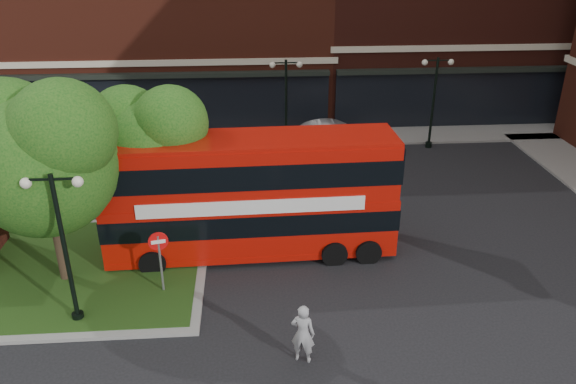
{
  "coord_description": "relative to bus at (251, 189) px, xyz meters",
  "views": [
    {
      "loc": [
        -0.01,
        -14.38,
        11.11
      ],
      "look_at": [
        1.4,
        4.93,
        2.0
      ],
      "focal_mm": 35.0,
      "sensor_mm": 36.0,
      "label": 1
    }
  ],
  "objects": [
    {
      "name": "tree_island_east",
      "position": [
        -3.56,
        1.06,
        1.62
      ],
      "size": [
        4.46,
        3.9,
        6.29
      ],
      "color": "#2D2116",
      "rests_on": "ground"
    },
    {
      "name": "no_entry_sign",
      "position": [
        -3.01,
        -2.5,
        -0.96
      ],
      "size": [
        0.64,
        0.18,
        2.33
      ],
      "rotation": [
        0.0,
        0.0,
        0.2
      ],
      "color": "slate",
      "rests_on": "ground"
    },
    {
      "name": "woman",
      "position": [
        1.33,
        -6.03,
        -1.69
      ],
      "size": [
        0.78,
        0.63,
        1.86
      ],
      "primitive_type": "imported",
      "rotation": [
        0.0,
        0.0,
        2.83
      ],
      "color": "#98989B",
      "rests_on": "ground"
    },
    {
      "name": "lamp_far_right",
      "position": [
        10.02,
        10.5,
        0.2
      ],
      "size": [
        1.72,
        0.36,
        5.0
      ],
      "color": "black",
      "rests_on": "ground"
    },
    {
      "name": "pavement_far",
      "position": [
        0.02,
        12.5,
        -2.56
      ],
      "size": [
        44.0,
        3.0,
        0.12
      ],
      "primitive_type": "cube",
      "color": "slate",
      "rests_on": "ground"
    },
    {
      "name": "car_silver",
      "position": [
        -5.35,
        10.5,
        -1.95
      ],
      "size": [
        4.06,
        1.89,
        1.35
      ],
      "primitive_type": "imported",
      "rotation": [
        0.0,
        0.0,
        1.49
      ],
      "color": "#A7A8AE",
      "rests_on": "ground"
    },
    {
      "name": "lamp_far_left",
      "position": [
        2.02,
        10.5,
        0.2
      ],
      "size": [
        1.72,
        0.36,
        5.0
      ],
      "color": "black",
      "rests_on": "ground"
    },
    {
      "name": "ground",
      "position": [
        0.02,
        -4.0,
        -2.62
      ],
      "size": [
        120.0,
        120.0,
        0.0
      ],
      "primitive_type": "plane",
      "color": "black",
      "rests_on": "ground"
    },
    {
      "name": "car_white",
      "position": [
        4.66,
        10.5,
        -1.84
      ],
      "size": [
        4.87,
        1.99,
        1.57
      ],
      "primitive_type": "imported",
      "rotation": [
        0.0,
        0.0,
        1.64
      ],
      "color": "silver",
      "rests_on": "ground"
    },
    {
      "name": "lamp_island",
      "position": [
        -5.48,
        -3.8,
        0.2
      ],
      "size": [
        1.72,
        0.36,
        5.0
      ],
      "color": "black",
      "rests_on": "ground"
    },
    {
      "name": "tree_island_west",
      "position": [
        -6.58,
        -1.42,
        2.17
      ],
      "size": [
        5.4,
        4.71,
        7.21
      ],
      "color": "#2D2116",
      "rests_on": "ground"
    },
    {
      "name": "traffic_island",
      "position": [
        -7.98,
        -1.0,
        -2.56
      ],
      "size": [
        12.6,
        7.6,
        0.15
      ],
      "color": "gray",
      "rests_on": "ground"
    },
    {
      "name": "bus",
      "position": [
        0.0,
        0.0,
        0.0
      ],
      "size": [
        10.52,
        2.65,
        4.0
      ],
      "rotation": [
        0.0,
        0.0,
        0.02
      ],
      "color": "#B00F07",
      "rests_on": "ground"
    }
  ]
}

